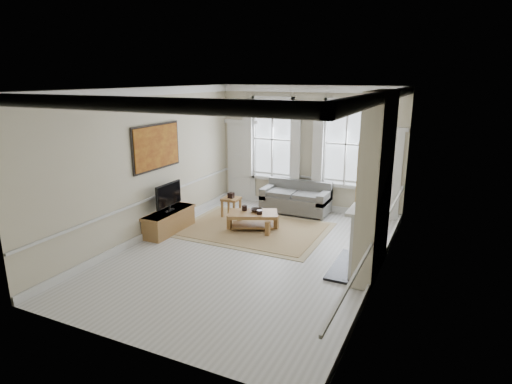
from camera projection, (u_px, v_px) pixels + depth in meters
The scene contains 23 objects.
floor at pixel (251, 253), 9.03m from camera, with size 7.20×7.20×0.00m, color #B7B5AD.
ceiling at pixel (251, 88), 8.14m from camera, with size 7.20×7.20×0.00m, color white.
back_wall at pixel (308, 149), 11.73m from camera, with size 5.20×5.20×0.00m, color beige.
left_wall at pixel (148, 164), 9.66m from camera, with size 7.20×7.20×0.00m, color beige.
right_wall at pixel (384, 189), 7.52m from camera, with size 7.20×7.20×0.00m, color beige.
window_left at pixel (273, 139), 12.07m from camera, with size 1.26×0.20×2.20m, color #B2BCC6, non-canonical shape.
window_right at pixel (346, 144), 11.20m from camera, with size 1.26×0.20×2.20m, color #B2BCC6, non-canonical shape.
door_left at pixel (242, 162), 12.68m from camera, with size 0.90×0.08×2.30m, color silver.
door_right at pixel (383, 176), 10.99m from camera, with size 0.90×0.08×2.30m, color silver.
painting at pixel (157, 147), 9.81m from camera, with size 0.05×1.66×1.06m, color #B6771F.
chimney_breast at pixel (376, 186), 7.76m from camera, with size 0.35×1.70×3.38m, color beige.
hearth at pixel (348, 266), 8.38m from camera, with size 0.55×1.50×0.05m, color black.
fireplace at pixel (360, 234), 8.11m from camera, with size 0.21×1.45×1.33m.
mirror at pixel (365, 166), 7.76m from camera, with size 0.06×1.26×1.06m, color gold.
sofa at pixel (296, 199), 11.71m from camera, with size 1.81×0.88×0.85m.
side_table at pixel (231, 202), 11.26m from camera, with size 0.45×0.45×0.53m.
rug at pixel (253, 229), 10.43m from camera, with size 3.50×2.60×0.02m, color #9D8451.
coffee_table at pixel (253, 216), 10.34m from camera, with size 1.35×1.11×0.44m.
ceramic_pot_a at pixel (245, 208), 10.45m from camera, with size 0.13×0.13×0.13m, color black.
ceramic_pot_b at pixel (259, 212), 10.18m from camera, with size 0.14×0.14×0.10m, color black.
bowl at pixel (256, 210), 10.38m from camera, with size 0.29×0.29×0.07m, color black.
tv_stand at pixel (169, 221), 10.21m from camera, with size 0.47×1.48×0.53m, color brown.
tv at pixel (169, 195), 10.03m from camera, with size 0.08×0.90×0.68m.
Camera 1 is at (3.67, -7.53, 3.62)m, focal length 30.00 mm.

